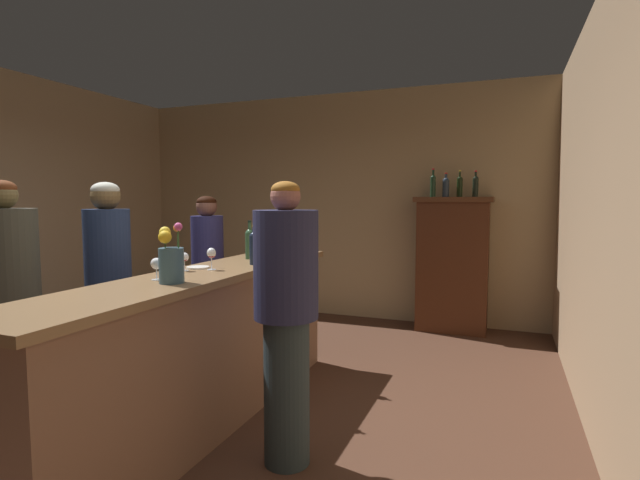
% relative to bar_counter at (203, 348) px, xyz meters
% --- Properties ---
extents(floor, '(9.00, 9.00, 0.00)m').
position_rel_bar_counter_xyz_m(floor, '(-0.33, -0.12, -0.54)').
color(floor, '#4B2E20').
rests_on(floor, ground).
extents(wall_back, '(5.68, 0.12, 2.96)m').
position_rel_bar_counter_xyz_m(wall_back, '(-0.33, 3.41, 0.94)').
color(wall_back, tan).
rests_on(wall_back, ground).
extents(bar_counter, '(0.59, 3.09, 1.07)m').
position_rel_bar_counter_xyz_m(bar_counter, '(0.00, 0.00, 0.00)').
color(bar_counter, brown).
rests_on(bar_counter, ground).
extents(display_cabinet, '(0.88, 0.45, 1.59)m').
position_rel_bar_counter_xyz_m(display_cabinet, '(1.34, 3.09, 0.29)').
color(display_cabinet, '#462212').
rests_on(display_cabinet, ground).
extents(wine_bottle_chardonnay, '(0.07, 0.07, 0.31)m').
position_rel_bar_counter_xyz_m(wine_bottle_chardonnay, '(0.18, 1.06, 0.66)').
color(wine_bottle_chardonnay, '#483511').
rests_on(wine_bottle_chardonnay, bar_counter).
extents(wine_bottle_malbec, '(0.08, 0.08, 0.32)m').
position_rel_bar_counter_xyz_m(wine_bottle_malbec, '(-0.06, 0.76, 0.67)').
color(wine_bottle_malbec, '#2D4F33').
rests_on(wine_bottle_malbec, bar_counter).
extents(wine_bottle_merlot, '(0.07, 0.07, 0.30)m').
position_rel_bar_counter_xyz_m(wine_bottle_merlot, '(0.14, 0.47, 0.67)').
color(wine_bottle_merlot, '#172234').
rests_on(wine_bottle_merlot, bar_counter).
extents(wine_glass_front, '(0.07, 0.07, 0.14)m').
position_rel_bar_counter_xyz_m(wine_glass_front, '(-0.07, -0.37, 0.63)').
color(wine_glass_front, white).
rests_on(wine_glass_front, bar_counter).
extents(wine_glass_mid, '(0.06, 0.06, 0.16)m').
position_rel_bar_counter_xyz_m(wine_glass_mid, '(0.00, 0.11, 0.64)').
color(wine_glass_mid, white).
rests_on(wine_glass_mid, bar_counter).
extents(wine_glass_rear, '(0.06, 0.06, 0.14)m').
position_rel_bar_counter_xyz_m(wine_glass_rear, '(0.08, 0.82, 0.63)').
color(wine_glass_rear, white).
rests_on(wine_glass_rear, bar_counter).
extents(wine_glass_spare, '(0.06, 0.06, 0.13)m').
position_rel_bar_counter_xyz_m(wine_glass_spare, '(-0.15, 0.00, 0.62)').
color(wine_glass_spare, white).
rests_on(wine_glass_spare, bar_counter).
extents(flower_arrangement, '(0.17, 0.15, 0.36)m').
position_rel_bar_counter_xyz_m(flower_arrangement, '(0.09, -0.43, 0.67)').
color(flower_arrangement, '#395B6C').
rests_on(flower_arrangement, bar_counter).
extents(cheese_plate, '(0.16, 0.16, 0.01)m').
position_rel_bar_counter_xyz_m(cheese_plate, '(-0.13, 0.14, 0.54)').
color(cheese_plate, white).
rests_on(cheese_plate, bar_counter).
extents(display_bottle_left, '(0.06, 0.06, 0.34)m').
position_rel_bar_counter_xyz_m(display_bottle_left, '(1.10, 3.09, 1.20)').
color(display_bottle_left, '#19311E').
rests_on(display_bottle_left, display_cabinet).
extents(display_bottle_midleft, '(0.08, 0.08, 0.29)m').
position_rel_bar_counter_xyz_m(display_bottle_midleft, '(1.25, 3.09, 1.18)').
color(display_bottle_midleft, '#232F3D').
rests_on(display_bottle_midleft, display_cabinet).
extents(display_bottle_center, '(0.07, 0.07, 0.31)m').
position_rel_bar_counter_xyz_m(display_bottle_center, '(1.40, 3.09, 1.19)').
color(display_bottle_center, black).
rests_on(display_bottle_center, display_cabinet).
extents(display_bottle_midright, '(0.07, 0.07, 0.30)m').
position_rel_bar_counter_xyz_m(display_bottle_midright, '(1.58, 3.09, 1.19)').
color(display_bottle_midright, black).
rests_on(display_bottle_midright, display_cabinet).
extents(patron_by_cabinet, '(0.32, 0.32, 1.69)m').
position_rel_bar_counter_xyz_m(patron_by_cabinet, '(-0.79, -0.04, 0.40)').
color(patron_by_cabinet, gray).
rests_on(patron_by_cabinet, ground).
extents(patron_tall, '(0.32, 0.32, 1.60)m').
position_rel_bar_counter_xyz_m(patron_tall, '(-0.86, 1.31, 0.36)').
color(patron_tall, maroon).
rests_on(patron_tall, ground).
extents(patron_in_navy, '(0.38, 0.38, 1.68)m').
position_rel_bar_counter_xyz_m(patron_in_navy, '(-0.96, -0.69, 0.38)').
color(patron_in_navy, navy).
rests_on(patron_in_navy, ground).
extents(bartender, '(0.38, 0.38, 1.66)m').
position_rel_bar_counter_xyz_m(bartender, '(0.75, -0.24, 0.37)').
color(bartender, '#253135').
rests_on(bartender, ground).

